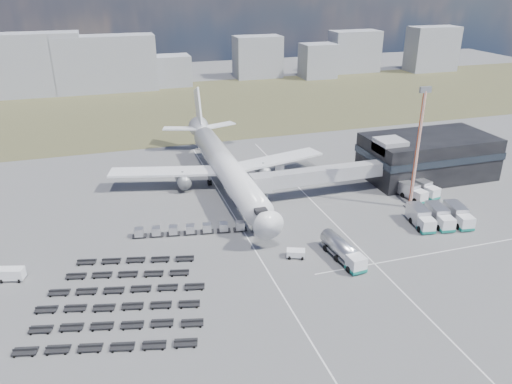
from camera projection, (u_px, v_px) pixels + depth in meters
name	position (u px, v px, depth m)	size (l,w,h in m)	color
ground	(270.00, 255.00, 87.00)	(420.00, 420.00, 0.00)	#565659
grass_strip	(173.00, 107.00, 183.17)	(420.00, 90.00, 0.01)	#48452B
lane_markings	(315.00, 239.00, 92.29)	(47.12, 110.00, 0.01)	silver
terminal	(427.00, 156.00, 118.89)	(30.40, 16.40, 11.00)	black
jet_bridge	(309.00, 176.00, 107.17)	(30.30, 3.80, 7.05)	#939399
airliner	(224.00, 165.00, 113.18)	(51.59, 64.53, 17.62)	white
skyline	(122.00, 64.00, 208.57)	(306.27, 25.20, 24.20)	#90939D
fuel_tanker	(343.00, 251.00, 84.90)	(3.79, 11.08, 3.51)	white
pushback_tug	(296.00, 254.00, 86.00)	(3.16, 1.78, 1.44)	white
utility_van	(12.00, 274.00, 79.46)	(3.95, 1.78, 2.13)	white
catering_truck	(280.00, 167.00, 122.91)	(4.07, 5.98, 2.54)	white
service_trucks_near	(440.00, 216.00, 96.97)	(11.71, 9.57, 3.22)	white
service_trucks_far	(417.00, 189.00, 109.27)	(7.83, 8.79, 3.06)	white
uld_row	(190.00, 229.00, 93.64)	(21.38, 5.06, 1.66)	black
baggage_dollies	(120.00, 299.00, 74.50)	(27.47, 27.83, 0.74)	black
floodlight_mast	(417.00, 150.00, 99.72)	(2.37, 1.96, 25.38)	#CD4920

